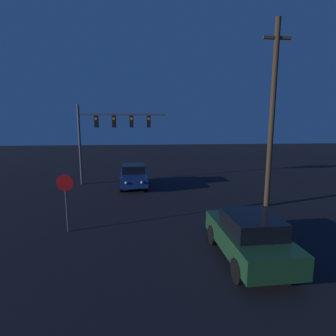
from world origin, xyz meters
TOP-DOWN VIEW (x-y plane):
  - car_near at (2.16, 9.50)m, footprint 1.99×4.23m
  - car_far at (-2.07, 20.36)m, footprint 2.05×4.26m
  - traffic_signal_mast at (-3.93, 21.65)m, footprint 6.55×0.30m
  - stop_sign at (-4.61, 12.51)m, footprint 0.70×0.07m
  - utility_pole at (5.56, 15.17)m, footprint 1.48×0.28m

SIDE VIEW (x-z plane):
  - car_near at x=2.16m, z-range 0.03..1.66m
  - car_far at x=-2.07m, z-range 0.03..1.66m
  - stop_sign at x=-4.61m, z-range 0.49..3.00m
  - traffic_signal_mast at x=-3.93m, z-range 1.25..7.23m
  - utility_pole at x=5.56m, z-range 0.14..10.05m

